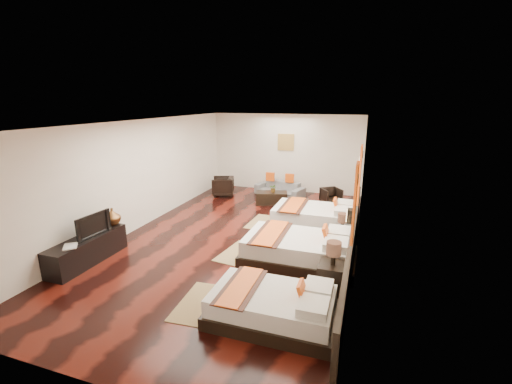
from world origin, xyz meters
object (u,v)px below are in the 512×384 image
(book, at_px, (63,248))
(bed_near, at_px, (274,306))
(tv, at_px, (91,225))
(nightstand_a, at_px, (332,275))
(armchair_right, at_px, (331,196))
(bed_far, at_px, (316,217))
(figurine, at_px, (112,216))
(nightstand_b, at_px, (342,236))
(armchair_left, at_px, (223,186))
(tv_console, at_px, (88,250))
(coffee_table, at_px, (271,198))
(bed_mid, at_px, (300,249))
(sofa, at_px, (280,189))

(book, bearing_deg, bed_near, -1.41)
(bed_near, xyz_separation_m, tv, (-4.14, 0.78, 0.54))
(nightstand_a, bearing_deg, armchair_right, 96.56)
(bed_far, height_order, figurine, figurine)
(armchair_right, bearing_deg, nightstand_b, -114.97)
(armchair_left, bearing_deg, figurine, -25.89)
(tv_console, height_order, coffee_table, tv_console)
(bed_mid, bearing_deg, armchair_left, 130.64)
(bed_far, distance_m, armchair_left, 4.15)
(nightstand_a, height_order, coffee_table, nightstand_a)
(bed_near, relative_size, book, 5.83)
(figurine, bearing_deg, tv_console, -90.00)
(nightstand_a, bearing_deg, book, -168.58)
(bed_near, xyz_separation_m, nightstand_b, (0.75, 3.07, 0.04))
(bed_near, relative_size, figurine, 5.04)
(figurine, height_order, armchair_right, figurine)
(nightstand_b, relative_size, tv_console, 0.46)
(tv_console, bearing_deg, bed_mid, 18.13)
(book, bearing_deg, figurine, 90.00)
(figurine, height_order, coffee_table, figurine)
(coffee_table, bearing_deg, tv_console, -115.87)
(bed_far, distance_m, armchair_right, 2.27)
(bed_near, bearing_deg, book, 178.59)
(figurine, xyz_separation_m, sofa, (2.50, 5.40, -0.48))
(coffee_table, bearing_deg, bed_near, -73.73)
(bed_far, relative_size, tv_console, 1.24)
(nightstand_b, bearing_deg, sofa, 122.82)
(figurine, height_order, sofa, figurine)
(nightstand_a, bearing_deg, sofa, 113.01)
(sofa, relative_size, armchair_left, 2.37)
(bed_mid, height_order, armchair_left, bed_mid)
(armchair_left, xyz_separation_m, armchair_right, (3.73, 0.19, -0.07))
(bed_near, xyz_separation_m, figurine, (-4.19, 1.46, 0.49))
(coffee_table, bearing_deg, armchair_right, 18.29)
(armchair_right, bearing_deg, book, -159.76)
(bed_mid, bearing_deg, coffee_table, 114.25)
(nightstand_b, distance_m, figurine, 5.22)
(figurine, bearing_deg, tv, -85.78)
(bed_mid, distance_m, armchair_left, 5.52)
(sofa, distance_m, armchair_right, 1.89)
(nightstand_a, xyz_separation_m, sofa, (-2.45, 5.76, -0.08))
(bed_mid, xyz_separation_m, nightstand_a, (0.75, -0.93, 0.04))
(bed_mid, xyz_separation_m, tv_console, (-4.20, -1.38, -0.02))
(bed_far, distance_m, tv_console, 5.46)
(tv_console, xyz_separation_m, tv, (0.05, 0.12, 0.52))
(bed_near, relative_size, tv, 2.27)
(bed_far, xyz_separation_m, nightstand_b, (0.75, -1.09, -0.00))
(bed_mid, height_order, tv_console, bed_mid)
(tv_console, height_order, figurine, figurine)
(bed_near, xyz_separation_m, nightstand_a, (0.75, 1.10, 0.08))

